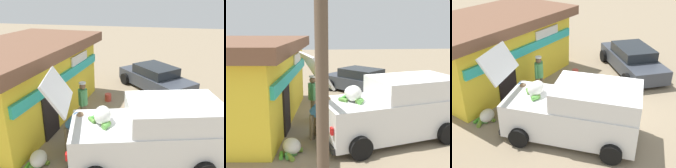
% 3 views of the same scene
% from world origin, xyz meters
% --- Properties ---
extents(ground_plane, '(60.00, 60.00, 0.00)m').
position_xyz_m(ground_plane, '(0.00, 0.00, 0.00)').
color(ground_plane, gray).
extents(storefront_bar, '(7.34, 4.54, 3.02)m').
position_xyz_m(storefront_bar, '(0.47, 5.22, 1.57)').
color(storefront_bar, yellow).
rests_on(storefront_bar, ground_plane).
extents(delivery_van, '(3.04, 5.06, 2.78)m').
position_xyz_m(delivery_van, '(-1.49, 0.22, 0.96)').
color(delivery_van, white).
rests_on(delivery_van, ground_plane).
extents(parked_sedan, '(4.27, 4.17, 1.27)m').
position_xyz_m(parked_sedan, '(4.42, 0.26, 0.60)').
color(parked_sedan, '#383D47').
rests_on(parked_sedan, ground_plane).
extents(vendor_standing, '(0.57, 0.38, 1.73)m').
position_xyz_m(vendor_standing, '(0.13, 2.78, 1.00)').
color(vendor_standing, '#726047').
rests_on(vendor_standing, ground_plane).
extents(customer_bending, '(0.64, 0.72, 1.41)m').
position_xyz_m(customer_bending, '(-1.39, 2.59, 0.85)').
color(customer_bending, '#726047').
rests_on(customer_bending, ground_plane).
extents(unloaded_banana_pile, '(0.94, 0.69, 0.42)m').
position_xyz_m(unloaded_banana_pile, '(-2.38, 3.37, 0.19)').
color(unloaded_banana_pile, silver).
rests_on(unloaded_banana_pile, ground_plane).
extents(paint_bucket, '(0.30, 0.30, 0.35)m').
position_xyz_m(paint_bucket, '(2.44, 2.35, 0.18)').
color(paint_bucket, '#BF3F33').
rests_on(paint_bucket, ground_plane).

